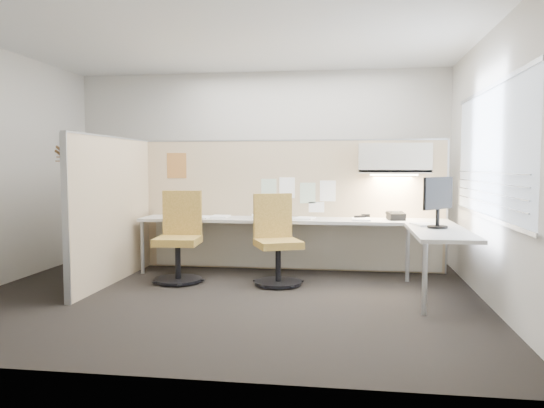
% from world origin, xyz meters
% --- Properties ---
extents(floor, '(5.50, 4.50, 0.01)m').
position_xyz_m(floor, '(0.00, 0.00, -0.01)').
color(floor, black).
rests_on(floor, ground).
extents(ceiling, '(5.50, 4.50, 0.01)m').
position_xyz_m(ceiling, '(0.00, 0.00, 2.80)').
color(ceiling, white).
rests_on(ceiling, wall_back).
extents(wall_back, '(5.50, 0.02, 2.80)m').
position_xyz_m(wall_back, '(0.00, 2.25, 1.40)').
color(wall_back, beige).
rests_on(wall_back, ground).
extents(wall_front, '(5.50, 0.02, 2.80)m').
position_xyz_m(wall_front, '(0.00, -2.25, 1.40)').
color(wall_front, beige).
rests_on(wall_front, ground).
extents(wall_right, '(0.02, 4.50, 2.80)m').
position_xyz_m(wall_right, '(2.75, 0.00, 1.40)').
color(wall_right, beige).
rests_on(wall_right, ground).
extents(window_pane, '(0.01, 2.80, 1.30)m').
position_xyz_m(window_pane, '(2.73, 0.00, 1.55)').
color(window_pane, '#ABB7C7').
rests_on(window_pane, wall_right).
extents(partition_back, '(4.10, 0.06, 1.75)m').
position_xyz_m(partition_back, '(0.55, 1.60, 0.88)').
color(partition_back, '#CCB28D').
rests_on(partition_back, floor).
extents(partition_left, '(0.06, 2.20, 1.75)m').
position_xyz_m(partition_left, '(-1.50, 0.50, 0.88)').
color(partition_left, '#CCB28D').
rests_on(partition_left, floor).
extents(desk, '(4.00, 2.07, 0.73)m').
position_xyz_m(desk, '(0.93, 1.13, 0.60)').
color(desk, beige).
rests_on(desk, floor).
extents(overhead_bin, '(0.90, 0.36, 0.38)m').
position_xyz_m(overhead_bin, '(1.90, 1.39, 1.51)').
color(overhead_bin, beige).
rests_on(overhead_bin, partition_back).
extents(task_light_strip, '(0.60, 0.06, 0.02)m').
position_xyz_m(task_light_strip, '(1.90, 1.39, 1.30)').
color(task_light_strip, '#FFEABF').
rests_on(task_light_strip, overhead_bin).
extents(pinned_papers, '(1.01, 0.00, 0.47)m').
position_xyz_m(pinned_papers, '(0.63, 1.57, 1.03)').
color(pinned_papers, '#8CBF8C').
rests_on(pinned_papers, partition_back).
extents(poster, '(0.28, 0.00, 0.35)m').
position_xyz_m(poster, '(-1.05, 1.57, 1.42)').
color(poster, orange).
rests_on(poster, partition_back).
extents(chair_left, '(0.58, 0.58, 1.09)m').
position_xyz_m(chair_left, '(-0.72, 0.65, 0.51)').
color(chair_left, black).
rests_on(chair_left, floor).
extents(chair_right, '(0.66, 0.67, 1.06)m').
position_xyz_m(chair_right, '(0.48, 0.67, 0.50)').
color(chair_right, black).
rests_on(chair_right, floor).
extents(monitor, '(0.37, 0.42, 0.56)m').
position_xyz_m(monitor, '(2.30, 0.44, 1.05)').
color(monitor, black).
rests_on(monitor, desk).
extents(phone, '(0.25, 0.24, 0.12)m').
position_xyz_m(phone, '(1.92, 1.27, 0.78)').
color(phone, black).
rests_on(phone, desk).
extents(stapler, '(0.14, 0.09, 0.05)m').
position_xyz_m(stapler, '(1.47, 1.29, 0.76)').
color(stapler, black).
rests_on(stapler, desk).
extents(tape_dispenser, '(0.11, 0.08, 0.06)m').
position_xyz_m(tape_dispenser, '(1.55, 1.40, 0.76)').
color(tape_dispenser, black).
rests_on(tape_dispenser, desk).
extents(coat_hook, '(0.18, 0.42, 1.27)m').
position_xyz_m(coat_hook, '(-1.58, -0.41, 1.43)').
color(coat_hook, silver).
rests_on(coat_hook, partition_left).
extents(paper_stack_0, '(0.29, 0.34, 0.03)m').
position_xyz_m(paper_stack_0, '(-0.93, 1.29, 0.75)').
color(paper_stack_0, white).
rests_on(paper_stack_0, desk).
extents(paper_stack_1, '(0.23, 0.30, 0.02)m').
position_xyz_m(paper_stack_1, '(-0.37, 1.33, 0.74)').
color(paper_stack_1, white).
rests_on(paper_stack_1, desk).
extents(paper_stack_2, '(0.29, 0.34, 0.05)m').
position_xyz_m(paper_stack_2, '(0.19, 1.23, 0.75)').
color(paper_stack_2, white).
rests_on(paper_stack_2, desk).
extents(paper_stack_3, '(0.28, 0.34, 0.02)m').
position_xyz_m(paper_stack_3, '(0.77, 1.28, 0.74)').
color(paper_stack_3, white).
rests_on(paper_stack_3, desk).
extents(paper_stack_4, '(0.23, 0.30, 0.02)m').
position_xyz_m(paper_stack_4, '(1.49, 1.20, 0.74)').
color(paper_stack_4, white).
rests_on(paper_stack_4, desk).
extents(paper_stack_5, '(0.31, 0.36, 0.02)m').
position_xyz_m(paper_stack_5, '(2.19, 0.71, 0.74)').
color(paper_stack_5, white).
rests_on(paper_stack_5, desk).
extents(paper_stack_6, '(0.25, 0.31, 0.02)m').
position_xyz_m(paper_stack_6, '(-0.59, 1.21, 0.74)').
color(paper_stack_6, white).
rests_on(paper_stack_6, desk).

